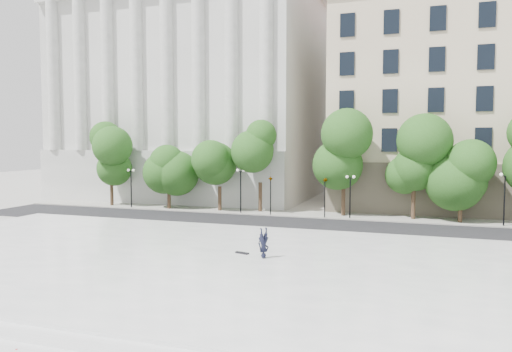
{
  "coord_description": "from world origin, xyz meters",
  "views": [
    {
      "loc": [
        11.34,
        -22.04,
        7.0
      ],
      "look_at": [
        0.35,
        10.0,
        4.63
      ],
      "focal_mm": 35.0,
      "sensor_mm": 36.0,
      "label": 1
    }
  ],
  "objects_px": {
    "traffic_light_west": "(271,176)",
    "traffic_light_east": "(325,179)",
    "skateboard": "(242,253)",
    "person_lying": "(264,254)"
  },
  "relations": [
    {
      "from": "traffic_light_west",
      "to": "traffic_light_east",
      "type": "distance_m",
      "value": 5.13
    },
    {
      "from": "traffic_light_west",
      "to": "skateboard",
      "type": "relative_size",
      "value": 4.94
    },
    {
      "from": "skateboard",
      "to": "traffic_light_west",
      "type": "bearing_deg",
      "value": 116.63
    },
    {
      "from": "traffic_light_west",
      "to": "person_lying",
      "type": "height_order",
      "value": "traffic_light_west"
    },
    {
      "from": "person_lying",
      "to": "traffic_light_east",
      "type": "bearing_deg",
      "value": 50.07
    },
    {
      "from": "person_lying",
      "to": "skateboard",
      "type": "height_order",
      "value": "person_lying"
    },
    {
      "from": "traffic_light_west",
      "to": "skateboard",
      "type": "distance_m",
      "value": 18.17
    },
    {
      "from": "traffic_light_east",
      "to": "skateboard",
      "type": "relative_size",
      "value": 4.82
    },
    {
      "from": "traffic_light_west",
      "to": "traffic_light_east",
      "type": "relative_size",
      "value": 1.03
    },
    {
      "from": "person_lying",
      "to": "skateboard",
      "type": "relative_size",
      "value": 1.98
    }
  ]
}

